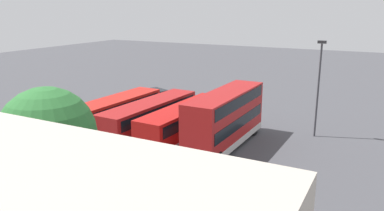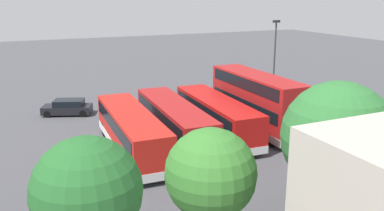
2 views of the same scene
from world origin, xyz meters
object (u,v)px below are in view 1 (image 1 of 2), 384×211
at_px(bus_double_decker_near_end, 226,118).
at_px(car_hatchback_silver, 157,95).
at_px(bus_single_deck_second, 184,122).
at_px(waste_bin_yellow, 236,107).
at_px(bus_single_deck_fourth, 113,113).
at_px(lamp_post_tall, 319,82).
at_px(bus_single_deck_third, 150,116).

xyz_separation_m(bus_double_decker_near_end, car_hatchback_silver, (13.47, -10.60, -1.75)).
relative_size(bus_single_deck_second, waste_bin_yellow, 11.67).
height_order(bus_single_deck_fourth, lamp_post_tall, lamp_post_tall).
relative_size(car_hatchback_silver, lamp_post_tall, 0.57).
relative_size(bus_double_decker_near_end, bus_single_deck_third, 0.91).
distance_m(bus_single_deck_third, bus_single_deck_fourth, 3.63).
distance_m(bus_single_deck_fourth, waste_bin_yellow, 13.92).
bearing_deg(bus_single_deck_fourth, lamp_post_tall, -157.42).
bearing_deg(lamp_post_tall, car_hatchback_silver, -13.22).
relative_size(bus_single_deck_second, bus_single_deck_fourth, 0.95).
xyz_separation_m(bus_single_deck_second, waste_bin_yellow, (-0.43, -10.91, -1.15)).
xyz_separation_m(bus_single_deck_second, car_hatchback_silver, (9.79, -10.76, -0.92)).
bearing_deg(car_hatchback_silver, bus_single_deck_second, 132.28).
xyz_separation_m(bus_single_deck_third, lamp_post_tall, (-13.19, -6.10, 3.24)).
height_order(lamp_post_tall, waste_bin_yellow, lamp_post_tall).
bearing_deg(waste_bin_yellow, bus_single_deck_fourth, 57.30).
relative_size(bus_single_deck_third, waste_bin_yellow, 12.28).
relative_size(bus_single_deck_fourth, car_hatchback_silver, 2.47).
distance_m(bus_single_deck_third, waste_bin_yellow, 11.57).
distance_m(bus_single_deck_second, bus_single_deck_fourth, 7.10).
distance_m(bus_double_decker_near_end, car_hatchback_silver, 17.23).
xyz_separation_m(bus_double_decker_near_end, waste_bin_yellow, (3.26, -10.75, -1.97)).
relative_size(bus_single_deck_fourth, lamp_post_tall, 1.39).
height_order(bus_single_deck_third, waste_bin_yellow, bus_single_deck_third).
bearing_deg(bus_single_deck_second, lamp_post_tall, -147.33).
bearing_deg(lamp_post_tall, bus_single_deck_third, 24.81).
distance_m(car_hatchback_silver, waste_bin_yellow, 10.22).
distance_m(bus_double_decker_near_end, bus_single_deck_third, 7.26).
relative_size(bus_single_deck_second, car_hatchback_silver, 2.35).
distance_m(lamp_post_tall, waste_bin_yellow, 11.25).
bearing_deg(waste_bin_yellow, bus_double_decker_near_end, 106.85).
height_order(bus_single_deck_third, bus_single_deck_fourth, same).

